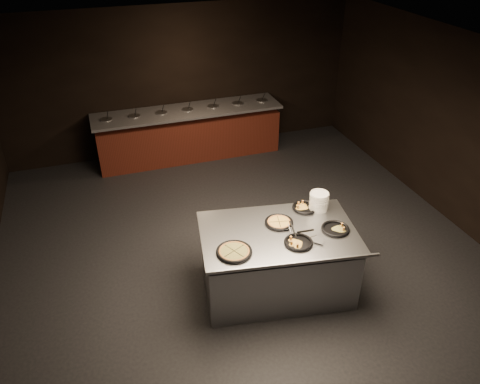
# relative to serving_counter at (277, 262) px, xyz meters

# --- Properties ---
(room) EXTENTS (7.02, 8.02, 2.92)m
(room) POSITION_rel_serving_counter_xyz_m (-0.18, 0.60, 1.00)
(room) COLOR black
(room) RESTS_ON ground
(salad_bar) EXTENTS (3.70, 0.83, 1.18)m
(salad_bar) POSITION_rel_serving_counter_xyz_m (-0.18, 4.16, -0.01)
(salad_bar) COLOR #591D15
(salad_bar) RESTS_ON ground
(serving_counter) EXTENTS (2.13, 1.56, 0.94)m
(serving_counter) POSITION_rel_serving_counter_xyz_m (0.00, 0.00, 0.00)
(serving_counter) COLOR silver
(serving_counter) RESTS_ON ground
(plate_stack) EXTENTS (0.25, 0.25, 0.25)m
(plate_stack) POSITION_rel_serving_counter_xyz_m (0.70, 0.31, 0.61)
(plate_stack) COLOR white
(plate_stack) RESTS_ON serving_counter
(pan_veggie_whole) EXTENTS (0.43, 0.43, 0.04)m
(pan_veggie_whole) POSITION_rel_serving_counter_xyz_m (-0.65, -0.21, 0.51)
(pan_veggie_whole) COLOR black
(pan_veggie_whole) RESTS_ON serving_counter
(pan_cheese_whole) EXTENTS (0.37, 0.37, 0.04)m
(pan_cheese_whole) POSITION_rel_serving_counter_xyz_m (0.08, 0.17, 0.51)
(pan_cheese_whole) COLOR black
(pan_cheese_whole) RESTS_ON serving_counter
(pan_cheese_slices_a) EXTENTS (0.33, 0.33, 0.04)m
(pan_cheese_slices_a) POSITION_rel_serving_counter_xyz_m (0.54, 0.37, 0.51)
(pan_cheese_slices_a) COLOR black
(pan_cheese_slices_a) RESTS_ON serving_counter
(pan_cheese_slices_b) EXTENTS (0.35, 0.35, 0.04)m
(pan_cheese_slices_b) POSITION_rel_serving_counter_xyz_m (0.14, -0.29, 0.51)
(pan_cheese_slices_b) COLOR black
(pan_cheese_slices_b) RESTS_ON serving_counter
(pan_veggie_slices) EXTENTS (0.35, 0.35, 0.04)m
(pan_veggie_slices) POSITION_rel_serving_counter_xyz_m (0.69, -0.19, 0.51)
(pan_veggie_slices) COLOR black
(pan_veggie_slices) RESTS_ON serving_counter
(server_left) EXTENTS (0.09, 0.32, 0.15)m
(server_left) POSITION_rel_serving_counter_xyz_m (0.13, -0.07, 0.57)
(server_left) COLOR silver
(server_left) RESTS_ON serving_counter
(server_right) EXTENTS (0.28, 0.30, 0.18)m
(server_right) POSITION_rel_serving_counter_xyz_m (0.29, -0.26, 0.57)
(server_right) COLOR silver
(server_right) RESTS_ON serving_counter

